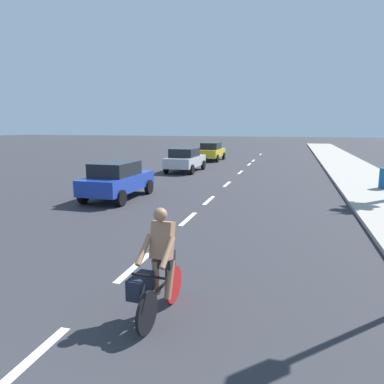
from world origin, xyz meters
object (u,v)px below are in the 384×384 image
object	(u,v)px
cyclist	(157,269)
parked_car_silver	(185,159)
parked_car_blue	(117,179)
parked_car_yellow	(211,151)

from	to	relation	value
cyclist	parked_car_silver	world-z (taller)	cyclist
parked_car_blue	parked_car_silver	xyz separation A→B (m)	(0.19, 9.59, 0.00)
parked_car_blue	parked_car_silver	bearing A→B (deg)	90.18
cyclist	parked_car_silver	size ratio (longest dim) A/B	0.44
parked_car_blue	parked_car_silver	world-z (taller)	same
parked_car_silver	parked_car_yellow	xyz separation A→B (m)	(0.06, 7.97, -0.00)
cyclist	parked_car_blue	distance (m)	10.10
parked_car_yellow	cyclist	bearing A→B (deg)	-78.17
parked_car_yellow	parked_car_blue	bearing A→B (deg)	-89.37
cyclist	parked_car_blue	world-z (taller)	cyclist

